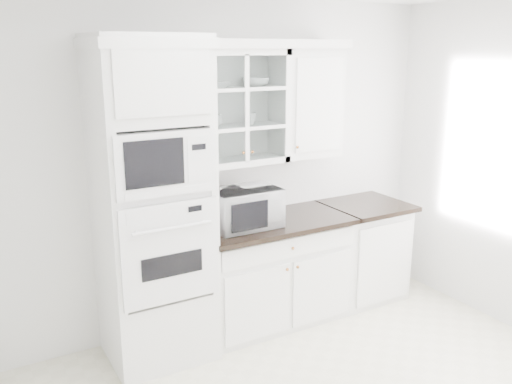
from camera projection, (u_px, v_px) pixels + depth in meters
room_shell at (321, 137)px, 3.30m from camera, size 4.00×3.50×2.70m
oven_column at (153, 205)px, 3.92m from camera, size 0.76×0.68×2.40m
base_cabinet_run at (271, 270)px, 4.63m from camera, size 1.32×0.67×0.92m
extra_base_cabinet at (362, 249)px, 5.11m from camera, size 0.72×0.67×0.92m
upper_cabinet_glass at (237, 107)px, 4.27m from camera, size 0.80×0.33×0.90m
upper_cabinet_solid at (307, 103)px, 4.59m from camera, size 0.55×0.33×0.90m
crown_molding at (225, 44)px, 4.07m from camera, size 2.14×0.38×0.07m
countertop_microwave at (244, 207)px, 4.31m from camera, size 0.54×0.45×0.31m
bowl_a at (216, 84)px, 4.12m from camera, size 0.25×0.25×0.05m
bowl_b at (255, 82)px, 4.32m from camera, size 0.27×0.27×0.07m
cup_a at (214, 120)px, 4.22m from camera, size 0.15×0.15×0.09m
cup_b at (250, 118)px, 4.34m from camera, size 0.13×0.13×0.10m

